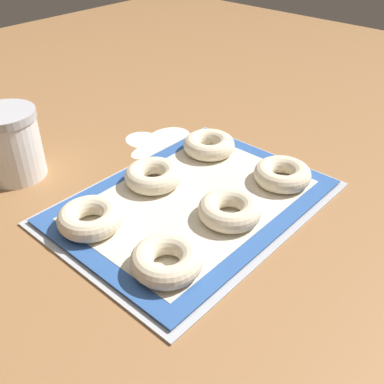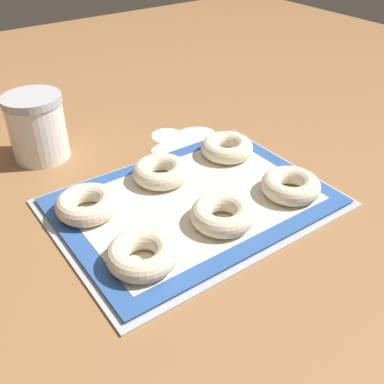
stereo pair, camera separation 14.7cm
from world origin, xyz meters
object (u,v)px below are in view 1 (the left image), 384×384
bagel_back_left (90,218)px  bagel_back_right (209,145)px  baking_tray (192,203)px  flour_canister (10,144)px  bagel_front_right (282,174)px  bagel_back_center (153,176)px  bagel_front_left (167,260)px  bagel_front_center (229,211)px

bagel_back_left → bagel_back_right: size_ratio=1.00×
baking_tray → flour_canister: size_ratio=3.58×
bagel_front_right → bagel_back_center: same height
bagel_front_right → bagel_front_left: bearing=-179.6°
bagel_back_center → bagel_back_right: size_ratio=1.00×
baking_tray → bagel_front_center: bearing=-90.0°
bagel_front_right → flour_canister: flour_canister is taller
bagel_front_right → bagel_back_left: same height
bagel_back_center → flour_canister: bearing=122.0°
bagel_front_left → flour_canister: 0.43m
baking_tray → bagel_back_center: size_ratio=4.54×
bagel_front_left → bagel_back_center: bearing=50.8°
baking_tray → bagel_back_center: (-0.01, 0.09, 0.02)m
baking_tray → bagel_front_center: (0.00, -0.08, 0.02)m
baking_tray → bagel_back_left: bagel_back_left is taller
baking_tray → bagel_front_center: bagel_front_center is taller
bagel_back_center → bagel_back_right: (0.17, -0.00, 0.00)m
bagel_back_left → bagel_back_center: same height
bagel_front_center → bagel_front_right: (0.16, -0.00, 0.00)m
bagel_back_left → flour_canister: flour_canister is taller
bagel_front_left → bagel_back_center: size_ratio=1.00×
flour_canister → bagel_front_right: bearing=-52.8°
bagel_front_right → bagel_back_right: bearing=91.5°
baking_tray → bagel_back_left: 0.19m
bagel_front_center → flour_canister: flour_canister is taller
bagel_back_left → bagel_back_center: 0.16m
flour_canister → baking_tray: bearing=-64.4°
bagel_front_right → flour_canister: size_ratio=0.79×
bagel_back_right → bagel_front_left: bearing=-149.8°
bagel_front_left → bagel_back_left: same height
bagel_back_right → bagel_back_left: bearing=-177.2°
bagel_front_left → bagel_back_right: size_ratio=1.00×
baking_tray → bagel_back_right: bagel_back_right is taller
flour_canister → bagel_front_left: bearing=-89.8°
bagel_front_left → bagel_back_left: (-0.01, 0.17, 0.00)m
flour_canister → bagel_front_center: bearing=-69.1°
bagel_front_right → bagel_back_right: 0.18m
bagel_front_left → bagel_front_center: 0.16m
bagel_front_left → bagel_front_center: size_ratio=1.00×
bagel_front_center → bagel_back_center: bearing=92.8°
baking_tray → flour_canister: 0.38m
bagel_back_left → bagel_front_center: bearing=-43.1°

